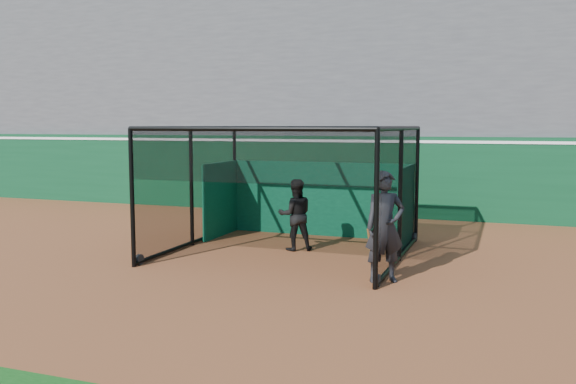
% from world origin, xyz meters
% --- Properties ---
extents(ground, '(120.00, 120.00, 0.00)m').
position_xyz_m(ground, '(0.00, 0.00, 0.00)').
color(ground, brown).
rests_on(ground, ground).
extents(outfield_wall, '(50.00, 0.50, 2.50)m').
position_xyz_m(outfield_wall, '(0.00, 8.50, 1.29)').
color(outfield_wall, '#0B3C1F').
rests_on(outfield_wall, ground).
extents(grandstand, '(50.00, 7.85, 8.95)m').
position_xyz_m(grandstand, '(0.00, 12.27, 4.48)').
color(grandstand, '#4C4C4F').
rests_on(grandstand, ground).
extents(batting_cage, '(5.01, 4.90, 2.78)m').
position_xyz_m(batting_cage, '(0.87, 2.34, 1.38)').
color(batting_cage, black).
rests_on(batting_cage, ground).
extents(batter, '(0.99, 0.92, 1.63)m').
position_xyz_m(batter, '(0.92, 2.61, 0.81)').
color(batter, black).
rests_on(batter, ground).
extents(on_deck_player, '(0.88, 0.80, 2.03)m').
position_xyz_m(on_deck_player, '(3.37, 0.49, 1.01)').
color(on_deck_player, black).
rests_on(on_deck_player, ground).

